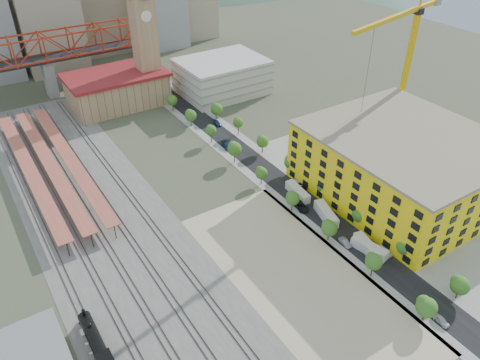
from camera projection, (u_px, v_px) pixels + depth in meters
ground at (241, 204)px, 132.76m from camera, size 400.00×400.00×0.00m
ballast_strip at (97, 214)px, 128.81m from camera, size 36.00×165.00×0.06m
dirt_lot at (300, 278)px, 109.06m from camera, size 28.00×67.00×0.06m
street_asphalt at (257, 164)px, 150.33m from camera, size 12.00×170.00×0.06m
sidewalk_west at (243, 169)px, 147.88m from camera, size 3.00×170.00×0.04m
sidewalk_east at (271, 159)px, 152.80m from camera, size 3.00×170.00×0.04m
construction_pad at (404, 189)px, 138.97m from camera, size 50.00×90.00×0.06m
rail_tracks at (90, 216)px, 127.94m from camera, size 26.56×160.00×0.18m
platform_canopies at (49, 163)px, 143.46m from camera, size 16.00×80.00×4.12m
station_hall at (117, 89)px, 183.78m from camera, size 38.00×24.00×13.10m
clock_tower at (144, 28)px, 175.81m from camera, size 12.00×12.00×52.00m
parking_garage at (222, 76)px, 193.59m from camera, size 34.00×26.00×14.00m
truss_bridge at (43, 51)px, 183.96m from camera, size 94.00×9.60×25.60m
construction_building at (403, 165)px, 132.36m from camera, size 44.60×50.60×18.80m
street_trees at (276, 179)px, 143.40m from camera, size 15.40×124.40×8.00m
skyline at (92, 9)px, 222.21m from camera, size 133.00×46.00×60.00m
distant_hills at (114, 101)px, 378.52m from camera, size 647.00×264.00×227.00m
locomotive at (100, 351)px, 90.30m from camera, size 2.96×22.84×5.71m
tower_crane at (406, 51)px, 144.91m from camera, size 47.73×12.46×51.85m
site_trailer_a at (369, 248)px, 115.60m from camera, size 4.55×9.80×2.60m
site_trailer_b at (367, 247)px, 116.05m from camera, size 4.15×9.66×2.56m
site_trailer_c at (326, 214)px, 126.70m from camera, size 5.34×10.57×2.80m
site_trailer_d at (298, 192)px, 135.29m from camera, size 3.53×9.87×2.64m
car_0 at (441, 320)px, 98.21m from camera, size 1.91×4.09×1.36m
car_1 at (345, 243)px, 118.30m from camera, size 1.87×4.21×1.34m
car_2 at (301, 206)px, 130.52m from camera, size 3.46×5.92×1.55m
car_3 at (226, 146)px, 158.40m from camera, size 2.90×5.37×1.48m
car_4 at (385, 251)px, 115.55m from camera, size 1.89×4.46×1.51m
car_5 at (297, 183)px, 139.84m from camera, size 1.92×4.92×1.60m
car_6 at (300, 186)px, 138.73m from camera, size 2.69×5.12×1.37m
car_7 at (217, 123)px, 172.50m from camera, size 2.31×4.75×1.33m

